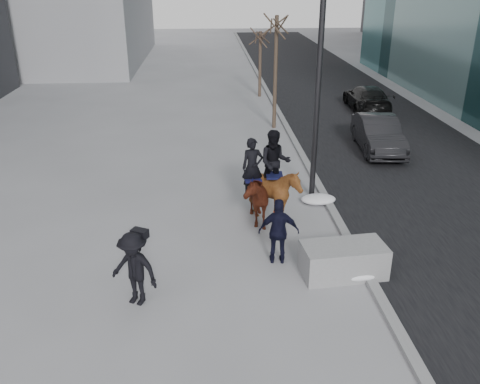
{
  "coord_description": "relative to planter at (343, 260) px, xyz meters",
  "views": [
    {
      "loc": [
        -0.84,
        -11.17,
        6.86
      ],
      "look_at": [
        0.0,
        1.2,
        1.5
      ],
      "focal_mm": 38.0,
      "sensor_mm": 36.0,
      "label": 1
    }
  ],
  "objects": [
    {
      "name": "mounted_right",
      "position": [
        -1.32,
        3.02,
        0.72
      ],
      "size": [
        1.58,
        1.75,
        2.79
      ],
      "color": "#48220E",
      "rests_on": "ground"
    },
    {
      "name": "feeder",
      "position": [
        -1.51,
        0.71,
        0.47
      ],
      "size": [
        1.07,
        0.91,
        1.75
      ],
      "color": "black",
      "rests_on": "ground"
    },
    {
      "name": "tree_near",
      "position": [
        -0.01,
        13.02,
        2.46
      ],
      "size": [
        1.2,
        1.2,
        5.72
      ],
      "primitive_type": null,
      "color": "#3D2B24",
      "rests_on": "ground"
    },
    {
      "name": "car_far",
      "position": [
        5.42,
        16.07,
        0.26
      ],
      "size": [
        2.09,
        4.67,
        1.33
      ],
      "primitive_type": "imported",
      "rotation": [
        0.0,
        0.0,
        3.09
      ],
      "color": "black",
      "rests_on": "ground"
    },
    {
      "name": "mounted_left",
      "position": [
        -1.95,
        3.13,
        0.54
      ],
      "size": [
        1.09,
        2.04,
        2.53
      ],
      "color": "#471C0E",
      "rests_on": "ground"
    },
    {
      "name": "curb",
      "position": [
        0.59,
        10.64,
        -0.34
      ],
      "size": [
        0.25,
        90.0,
        0.12
      ],
      "primitive_type": "cube",
      "color": "gray",
      "rests_on": "ground"
    },
    {
      "name": "road",
      "position": [
        4.59,
        10.64,
        -0.4
      ],
      "size": [
        8.0,
        90.0,
        0.01
      ],
      "primitive_type": "cube",
      "color": "black",
      "rests_on": "ground"
    },
    {
      "name": "ground",
      "position": [
        -2.41,
        0.64,
        -0.4
      ],
      "size": [
        120.0,
        120.0,
        0.0
      ],
      "primitive_type": "plane",
      "color": "gray",
      "rests_on": "ground"
    },
    {
      "name": "planter",
      "position": [
        0.0,
        0.0,
        0.0
      ],
      "size": [
        2.11,
        1.21,
        0.81
      ],
      "primitive_type": "cube",
      "rotation": [
        0.0,
        0.0,
        0.1
      ],
      "color": "gray",
      "rests_on": "ground"
    },
    {
      "name": "car_near",
      "position": [
        3.86,
        9.33,
        0.31
      ],
      "size": [
        1.86,
        4.43,
        1.42
      ],
      "primitive_type": "imported",
      "rotation": [
        0.0,
        0.0,
        -0.08
      ],
      "color": "black",
      "rests_on": "ground"
    },
    {
      "name": "snow_piles",
      "position": [
        0.29,
        1.54,
        -0.25
      ],
      "size": [
        1.32,
        5.09,
        0.34
      ],
      "color": "white",
      "rests_on": "ground"
    },
    {
      "name": "camera_crew",
      "position": [
        -4.93,
        -0.83,
        0.48
      ],
      "size": [
        1.31,
        1.09,
        1.75
      ],
      "color": "black",
      "rests_on": "ground"
    },
    {
      "name": "lamppost",
      "position": [
        0.19,
        4.84,
        4.59
      ],
      "size": [
        0.25,
        0.8,
        9.09
      ],
      "color": "black",
      "rests_on": "ground"
    },
    {
      "name": "tree_far",
      "position": [
        -0.01,
        19.76,
        1.7
      ],
      "size": [
        1.2,
        1.2,
        4.2
      ],
      "primitive_type": null,
      "color": "#3C2E23",
      "rests_on": "ground"
    }
  ]
}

